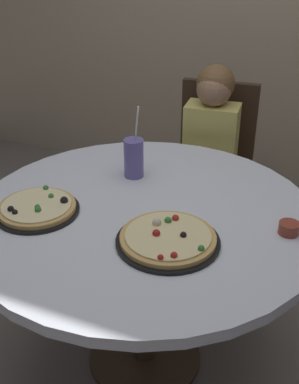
% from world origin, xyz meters
% --- Properties ---
extents(ground_plane, '(8.00, 8.00, 0.00)m').
position_xyz_m(ground_plane, '(0.00, 0.00, 0.00)').
color(ground_plane, slate).
extents(dining_table, '(1.26, 1.26, 0.75)m').
position_xyz_m(dining_table, '(0.00, 0.00, 0.66)').
color(dining_table, silver).
rests_on(dining_table, ground_plane).
extents(chair_wooden, '(0.44, 0.44, 0.95)m').
position_xyz_m(chair_wooden, '(-0.01, 0.93, 0.53)').
color(chair_wooden, '#382619').
rests_on(chair_wooden, ground_plane).
extents(diner_child, '(0.29, 0.42, 1.08)m').
position_xyz_m(diner_child, '(0.01, 0.75, 0.48)').
color(diner_child, '#3F4766').
rests_on(diner_child, ground_plane).
extents(pizza_veggie, '(0.30, 0.30, 0.05)m').
position_xyz_m(pizza_veggie, '(-0.35, -0.17, 0.77)').
color(pizza_veggie, black).
rests_on(pizza_veggie, dining_table).
extents(pizza_cheese, '(0.34, 0.34, 0.05)m').
position_xyz_m(pizza_cheese, '(0.16, -0.16, 0.77)').
color(pizza_cheese, black).
rests_on(pizza_cheese, dining_table).
extents(soda_cup, '(0.08, 0.08, 0.31)m').
position_xyz_m(soda_cup, '(-0.15, 0.23, 0.83)').
color(soda_cup, '#6659A5').
rests_on(soda_cup, dining_table).
extents(sauce_bowl, '(0.07, 0.07, 0.04)m').
position_xyz_m(sauce_bowl, '(0.50, 0.06, 0.77)').
color(sauce_bowl, brown).
rests_on(sauce_bowl, dining_table).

